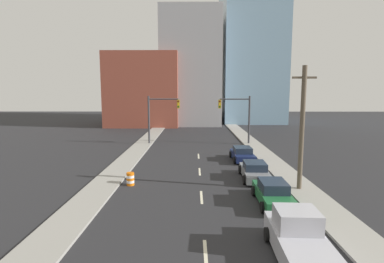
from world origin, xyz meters
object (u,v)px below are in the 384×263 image
at_px(traffic_barrel, 130,179).
at_px(sedan_navy, 242,154).
at_px(pickup_truck_silver, 301,242).
at_px(traffic_signal_left, 158,113).
at_px(sedan_gray, 255,171).
at_px(sedan_green, 273,193).
at_px(utility_pole_right_mid, 302,128).
at_px(traffic_signal_right, 240,113).

xyz_separation_m(traffic_barrel, sedan_navy, (9.50, 8.06, 0.15)).
xyz_separation_m(pickup_truck_silver, sedan_navy, (0.51, 17.86, -0.15)).
relative_size(traffic_signal_left, sedan_gray, 1.34).
relative_size(sedan_green, sedan_navy, 1.04).
relative_size(pickup_truck_silver, sedan_green, 1.21).
bearing_deg(sedan_gray, traffic_signal_left, 123.12).
bearing_deg(traffic_signal_left, sedan_navy, -44.07).
bearing_deg(utility_pole_right_mid, pickup_truck_silver, -108.92).
bearing_deg(sedan_gray, traffic_barrel, -168.02).
relative_size(traffic_signal_right, traffic_barrel, 6.59).
xyz_separation_m(traffic_signal_right, utility_pole_right_mid, (1.33, -18.36, 0.35)).
height_order(traffic_signal_left, pickup_truck_silver, traffic_signal_left).
distance_m(traffic_barrel, pickup_truck_silver, 13.30).
xyz_separation_m(traffic_signal_right, pickup_truck_silver, (-1.67, -27.09, -3.26)).
relative_size(pickup_truck_silver, sedan_navy, 1.26).
distance_m(traffic_signal_right, sedan_green, 21.17).
bearing_deg(sedan_green, traffic_signal_right, 87.72).
distance_m(traffic_barrel, sedan_navy, 12.46).
bearing_deg(pickup_truck_silver, traffic_signal_left, 110.87).
height_order(traffic_signal_right, sedan_navy, traffic_signal_right).
relative_size(utility_pole_right_mid, sedan_green, 1.88).
bearing_deg(sedan_gray, pickup_truck_silver, -90.33).
relative_size(traffic_signal_right, sedan_navy, 1.43).
bearing_deg(pickup_truck_silver, traffic_signal_right, 88.93).
xyz_separation_m(traffic_barrel, sedan_green, (9.49, -3.58, 0.18)).
xyz_separation_m(traffic_signal_left, sedan_gray, (9.47, -15.61, -3.41)).
height_order(traffic_signal_left, utility_pole_right_mid, utility_pole_right_mid).
xyz_separation_m(traffic_signal_left, utility_pole_right_mid, (12.01, -18.36, 0.35)).
relative_size(traffic_signal_left, sedan_navy, 1.43).
height_order(traffic_signal_left, sedan_navy, traffic_signal_left).
bearing_deg(utility_pole_right_mid, sedan_navy, 105.19).
bearing_deg(traffic_signal_right, sedan_gray, -94.47).
relative_size(traffic_signal_right, pickup_truck_silver, 1.14).
bearing_deg(utility_pole_right_mid, sedan_green, -134.80).
bearing_deg(utility_pole_right_mid, traffic_signal_right, 94.13).
bearing_deg(traffic_barrel, pickup_truck_silver, -47.48).
bearing_deg(pickup_truck_silver, sedan_green, 87.83).
bearing_deg(pickup_truck_silver, sedan_navy, 90.80).
relative_size(utility_pole_right_mid, traffic_barrel, 8.99).
distance_m(pickup_truck_silver, sedan_green, 6.24).
bearing_deg(traffic_signal_right, pickup_truck_silver, -93.52).
bearing_deg(sedan_navy, utility_pole_right_mid, -76.25).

